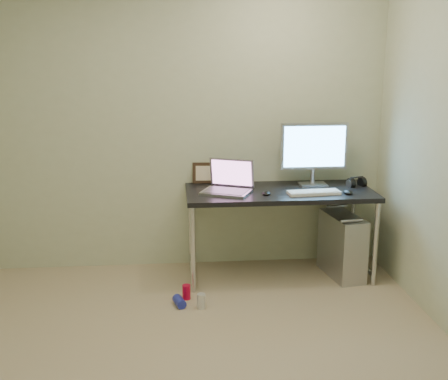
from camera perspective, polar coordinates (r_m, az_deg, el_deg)
floor at (r=3.61m, az=-3.25°, el=-17.52°), size 3.50×3.50×0.00m
wall_back at (r=4.87m, az=-4.19°, el=6.47°), size 3.50×0.02×2.50m
desk at (r=4.73m, az=5.66°, el=-0.97°), size 1.56×0.68×0.75m
tower_computer at (r=4.91m, az=11.90°, el=-5.53°), size 0.31×0.54×0.57m
cable_a at (r=5.18m, az=10.30°, el=-2.89°), size 0.01×0.16×0.69m
cable_b at (r=5.19m, az=11.31°, el=-3.12°), size 0.02×0.11×0.71m
can_red at (r=4.44m, az=-3.84°, el=-10.30°), size 0.07×0.07×0.12m
can_white at (r=4.29m, az=-2.32°, el=-11.21°), size 0.08×0.08×0.12m
can_blue at (r=4.34m, az=-4.56°, el=-11.24°), size 0.11×0.15×0.07m
laptop at (r=4.62m, az=0.45°, el=0.57°), size 0.47×0.44×0.26m
monitor at (r=4.86m, az=9.13°, el=4.12°), size 0.58×0.17×0.54m
keyboard at (r=4.62m, az=9.10°, el=-0.25°), size 0.43×0.17×0.03m
mouse_right at (r=4.68m, az=12.50°, el=-0.14°), size 0.08×0.12×0.04m
mouse_left at (r=4.55m, az=4.33°, el=-0.24°), size 0.09×0.12×0.04m
headphones at (r=4.95m, az=13.31°, el=0.70°), size 0.18×0.10×0.10m
picture_frame at (r=4.92m, az=-1.88°, el=1.75°), size 0.23×0.08×0.18m
webcam at (r=4.91m, az=0.20°, el=1.60°), size 0.04×0.04×0.11m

